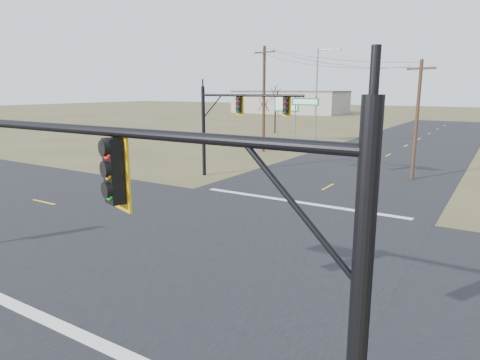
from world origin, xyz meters
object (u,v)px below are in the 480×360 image
at_px(bare_tree_b, 275,93).
at_px(mast_arm_far, 241,113).
at_px(utility_pole_near, 417,118).
at_px(mast_arm_near, 114,196).
at_px(highway_sign, 286,109).
at_px(streetlight_c, 318,89).
at_px(bare_tree_a, 264,103).
at_px(utility_pole_far, 264,98).

bearing_deg(bare_tree_b, mast_arm_far, -66.57).
bearing_deg(utility_pole_near, bare_tree_b, 134.20).
height_order(mast_arm_far, utility_pole_near, utility_pole_near).
xyz_separation_m(mast_arm_near, highway_sign, (-16.31, 39.87, -0.53)).
xyz_separation_m(streetlight_c, bare_tree_a, (-4.16, -6.24, -1.60)).
xyz_separation_m(highway_sign, bare_tree_b, (-6.78, 10.29, 1.75)).
height_order(highway_sign, bare_tree_a, bare_tree_a).
bearing_deg(bare_tree_b, bare_tree_a, -69.40).
relative_size(mast_arm_far, bare_tree_a, 1.53).
bearing_deg(utility_pole_far, bare_tree_b, 113.97).
distance_m(mast_arm_near, mast_arm_far, 22.40).
height_order(utility_pole_near, bare_tree_a, utility_pole_near).
height_order(utility_pole_near, highway_sign, utility_pole_near).
xyz_separation_m(utility_pole_near, utility_pole_far, (-15.39, 6.44, 1.04)).
relative_size(mast_arm_near, bare_tree_b, 1.45).
bearing_deg(utility_pole_near, highway_sign, 140.49).
relative_size(utility_pole_near, highway_sign, 1.47).
bearing_deg(utility_pole_near, utility_pole_far, 157.30).
bearing_deg(bare_tree_a, mast_arm_near, -64.23).
bearing_deg(streetlight_c, mast_arm_far, -69.22).
xyz_separation_m(streetlight_c, bare_tree_b, (-8.14, 4.33, -0.49)).
distance_m(mast_arm_far, utility_pole_far, 13.91).
distance_m(utility_pole_far, bare_tree_b, 18.94).
relative_size(highway_sign, streetlight_c, 0.50).
relative_size(streetlight_c, bare_tree_a, 1.90).
bearing_deg(bare_tree_a, utility_pole_near, -34.57).
bearing_deg(bare_tree_b, streetlight_c, -28.03).
distance_m(highway_sign, bare_tree_b, 12.44).
bearing_deg(streetlight_c, utility_pole_far, -81.97).
relative_size(mast_arm_near, utility_pole_far, 1.01).
height_order(utility_pole_near, utility_pole_far, utility_pole_far).
relative_size(mast_arm_far, utility_pole_far, 0.86).
xyz_separation_m(highway_sign, bare_tree_a, (-2.80, -0.29, 0.64)).
xyz_separation_m(mast_arm_near, utility_pole_far, (-15.39, 32.85, 0.84)).
xyz_separation_m(mast_arm_far, streetlight_c, (-4.92, 25.79, 1.56)).
xyz_separation_m(utility_pole_far, streetlight_c, (0.44, 12.97, 0.88)).
bearing_deg(bare_tree_a, mast_arm_far, -65.09).
bearing_deg(highway_sign, mast_arm_far, -76.94).
bearing_deg(bare_tree_a, highway_sign, 5.82).
height_order(streetlight_c, bare_tree_b, streetlight_c).
height_order(mast_arm_near, highway_sign, mast_arm_near).
bearing_deg(utility_pole_far, streetlight_c, 88.04).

